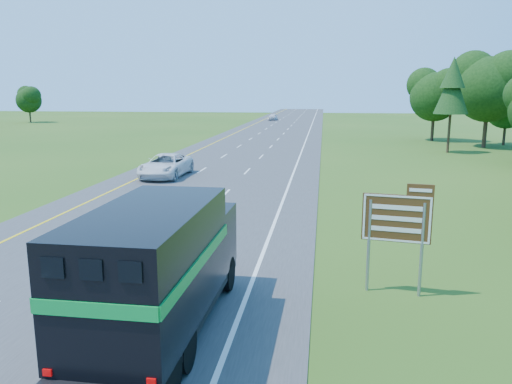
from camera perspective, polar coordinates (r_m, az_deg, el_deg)
The scene contains 6 objects.
road at distance 51.33m, azimuth -1.02°, elevation 4.50°, with size 15.00×260.00×0.04m, color #38383A.
lane_markings at distance 51.33m, azimuth -1.02°, elevation 4.52°, with size 11.15×260.00×0.01m.
horse_truck at distance 12.89m, azimuth -10.96°, elevation -8.33°, with size 2.62×7.94×3.50m.
white_suv at distance 37.31m, azimuth -10.26°, elevation 3.01°, with size 2.76×5.98×1.66m, color silver.
far_car at distance 109.76m, azimuth 1.95°, elevation 8.56°, with size 1.64×4.07×1.39m, color silver.
exit_sign at distance 15.84m, azimuth 15.88°, elevation -3.41°, with size 2.06×0.40×3.52m.
Camera 1 is at (7.71, -0.37, 6.22)m, focal length 35.00 mm.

